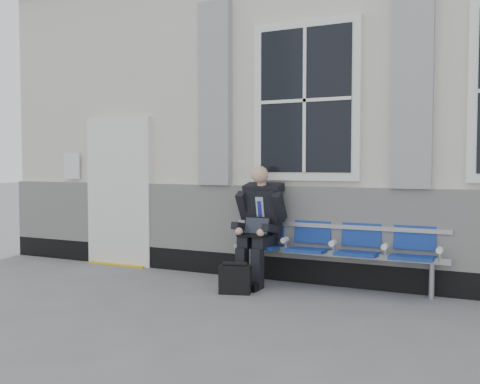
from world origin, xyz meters
The scene contains 3 objects.
bench centered at (-1.74, 1.32, 0.55)m, with size 2.60×0.47×0.91m.
businessman centered at (-2.65, 1.19, 0.78)m, with size 0.59×0.80×1.45m.
briefcase centered at (-2.69, 0.58, 0.17)m, with size 0.39×0.25×0.37m.
Camera 1 is at (-0.05, -4.83, 1.48)m, focal length 40.00 mm.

